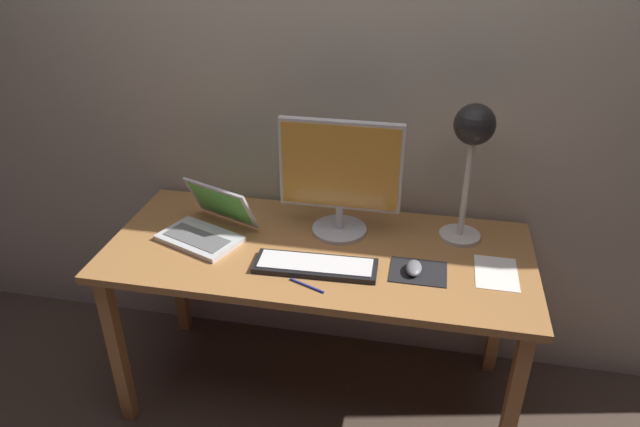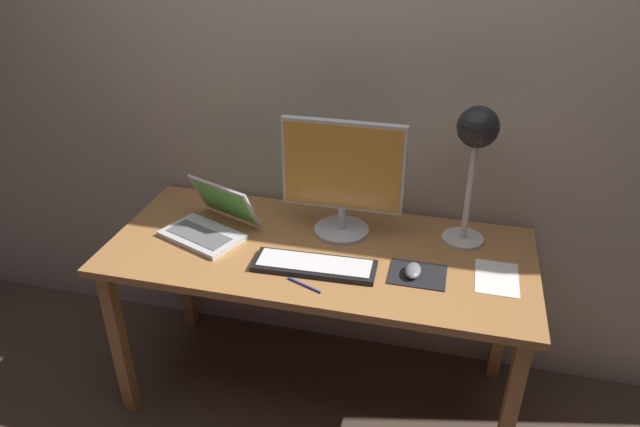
% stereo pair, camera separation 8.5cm
% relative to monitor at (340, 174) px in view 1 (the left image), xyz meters
% --- Properties ---
extents(ground_plane, '(4.80, 4.80, 0.00)m').
position_rel_monitor_xyz_m(ground_plane, '(-0.06, -0.14, -0.99)').
color(ground_plane, '#47382D').
rests_on(ground_plane, ground).
extents(back_wall, '(4.80, 0.06, 2.60)m').
position_rel_monitor_xyz_m(back_wall, '(-0.06, 0.26, 0.31)').
color(back_wall, '#B2A893').
rests_on(back_wall, ground).
extents(desk, '(1.60, 0.70, 0.74)m').
position_rel_monitor_xyz_m(desk, '(-0.06, -0.14, -0.33)').
color(desk, '#A8703D').
rests_on(desk, ground).
extents(monitor, '(0.47, 0.22, 0.46)m').
position_rel_monitor_xyz_m(monitor, '(0.00, 0.00, 0.00)').
color(monitor, silver).
rests_on(monitor, desk).
extents(keyboard_main, '(0.44, 0.16, 0.03)m').
position_rel_monitor_xyz_m(keyboard_main, '(-0.04, -0.27, -0.24)').
color(keyboard_main, black).
rests_on(keyboard_main, desk).
extents(laptop, '(0.39, 0.37, 0.19)m').
position_rel_monitor_xyz_m(laptop, '(-0.49, -0.12, -0.20)').
color(laptop, silver).
rests_on(laptop, desk).
extents(desk_lamp, '(0.16, 0.16, 0.54)m').
position_rel_monitor_xyz_m(desk_lamp, '(0.47, 0.05, 0.15)').
color(desk_lamp, beige).
rests_on(desk_lamp, desk).
extents(mousepad, '(0.20, 0.16, 0.00)m').
position_rel_monitor_xyz_m(mousepad, '(0.32, -0.23, -0.25)').
color(mousepad, black).
rests_on(mousepad, desk).
extents(mouse, '(0.06, 0.10, 0.03)m').
position_rel_monitor_xyz_m(mouse, '(0.31, -0.23, -0.23)').
color(mouse, slate).
rests_on(mouse, mousepad).
extents(paper_sheet_near_mouse, '(0.15, 0.21, 0.00)m').
position_rel_monitor_xyz_m(paper_sheet_near_mouse, '(0.59, -0.18, -0.25)').
color(paper_sheet_near_mouse, white).
rests_on(paper_sheet_near_mouse, desk).
extents(pen, '(0.13, 0.06, 0.01)m').
position_rel_monitor_xyz_m(pen, '(-0.05, -0.39, -0.25)').
color(pen, '#2633A5').
rests_on(pen, desk).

